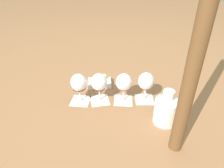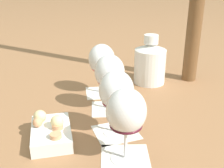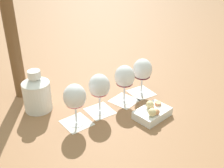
{
  "view_description": "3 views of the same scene",
  "coord_description": "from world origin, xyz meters",
  "views": [
    {
      "loc": [
        -0.62,
        0.69,
        0.68
      ],
      "look_at": [
        -0.0,
        0.0,
        0.11
      ],
      "focal_mm": 32.0,
      "sensor_mm": 36.0,
      "label": 1
    },
    {
      "loc": [
        0.58,
        0.39,
        0.4
      ],
      "look_at": [
        -0.0,
        0.0,
        0.11
      ],
      "focal_mm": 45.0,
      "sensor_mm": 36.0,
      "label": 2
    },
    {
      "loc": [
        0.06,
        -1.03,
        0.67
      ],
      "look_at": [
        -0.0,
        0.0,
        0.11
      ],
      "focal_mm": 45.0,
      "sensor_mm": 36.0,
      "label": 3
    }
  ],
  "objects": [
    {
      "name": "wine_glass_0",
      "position": [
        -0.13,
        -0.13,
        0.11
      ],
      "size": [
        0.09,
        0.09,
        0.17
      ],
      "color": "white",
      "rests_on": "tasting_card_0"
    },
    {
      "name": "ceramic_vase",
      "position": [
        -0.31,
        -0.04,
        0.08
      ],
      "size": [
        0.12,
        0.12,
        0.18
      ],
      "color": "white",
      "rests_on": "ground_plane"
    },
    {
      "name": "tasting_card_3",
      "position": [
        0.13,
        0.13,
        0.0
      ],
      "size": [
        0.15,
        0.15,
        0.0
      ],
      "color": "silver",
      "rests_on": "ground_plane"
    },
    {
      "name": "tasting_card_1",
      "position": [
        -0.05,
        -0.04,
        0.0
      ],
      "size": [
        0.15,
        0.15,
        0.0
      ],
      "color": "silver",
      "rests_on": "ground_plane"
    },
    {
      "name": "wine_glass_2",
      "position": [
        0.05,
        0.05,
        0.11
      ],
      "size": [
        0.09,
        0.09,
        0.17
      ],
      "color": "white",
      "rests_on": "tasting_card_2"
    },
    {
      "name": "tasting_card_2",
      "position": [
        0.05,
        0.05,
        0.0
      ],
      "size": [
        0.15,
        0.15,
        0.0
      ],
      "color": "silver",
      "rests_on": "ground_plane"
    },
    {
      "name": "tasting_card_0",
      "position": [
        -0.13,
        -0.13,
        0.0
      ],
      "size": [
        0.15,
        0.15,
        0.0
      ],
      "color": "silver",
      "rests_on": "ground_plane"
    },
    {
      "name": "wine_glass_1",
      "position": [
        -0.05,
        -0.04,
        0.11
      ],
      "size": [
        0.09,
        0.09,
        0.17
      ],
      "color": "white",
      "rests_on": "tasting_card_1"
    },
    {
      "name": "wine_glass_3",
      "position": [
        0.13,
        0.13,
        0.12
      ],
      "size": [
        0.09,
        0.09,
        0.17
      ],
      "color": "white",
      "rests_on": "tasting_card_3"
    },
    {
      "name": "ground_plane",
      "position": [
        0.0,
        0.0,
        0.0
      ],
      "size": [
        8.0,
        8.0,
        0.0
      ],
      "primitive_type": "plane",
      "color": "#936642"
    },
    {
      "name": "snack_dish",
      "position": [
        0.17,
        -0.07,
        0.02
      ],
      "size": [
        0.17,
        0.17,
        0.07
      ],
      "color": "white",
      "rests_on": "ground_plane"
    }
  ]
}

